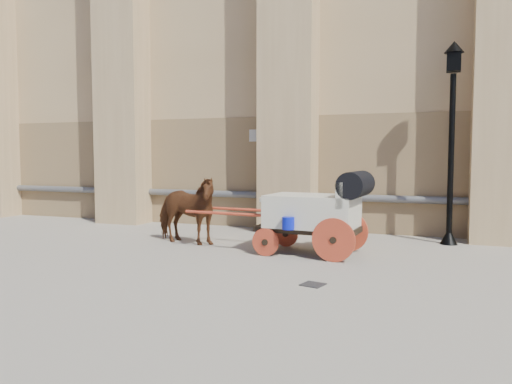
% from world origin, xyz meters
% --- Properties ---
extents(ground, '(90.00, 90.00, 0.00)m').
position_xyz_m(ground, '(0.00, 0.00, 0.00)').
color(ground, gray).
rests_on(ground, ground).
extents(horse, '(1.90, 1.13, 1.51)m').
position_xyz_m(horse, '(-2.62, 1.07, 0.75)').
color(horse, brown).
rests_on(horse, ground).
extents(carriage, '(3.86, 1.39, 1.66)m').
position_xyz_m(carriage, '(0.43, 0.93, 0.90)').
color(carriage, black).
rests_on(carriage, ground).
extents(street_lamp, '(0.41, 0.41, 4.42)m').
position_xyz_m(street_lamp, '(2.88, 3.06, 2.37)').
color(street_lamp, black).
rests_on(street_lamp, ground).
extents(drain_grate_near, '(0.39, 0.39, 0.01)m').
position_xyz_m(drain_grate_near, '(0.90, -1.39, 0.01)').
color(drain_grate_near, black).
rests_on(drain_grate_near, ground).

